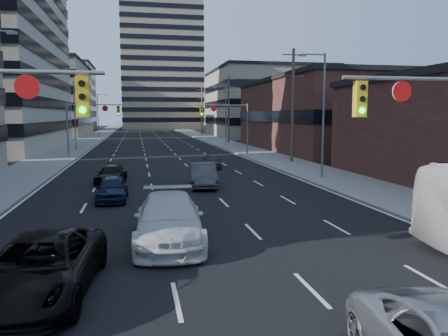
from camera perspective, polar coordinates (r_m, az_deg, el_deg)
road_surface at (r=134.63m, az=-10.19°, el=4.82°), size 18.00×300.00×0.02m
sidewalk_left at (r=134.89m, az=-15.09°, el=4.72°), size 5.00×300.00×0.15m
sidewalk_right at (r=135.34m, az=-5.30°, el=4.94°), size 5.00×300.00×0.15m
office_left_far at (r=106.72m, az=-23.06°, el=8.16°), size 20.00×30.00×16.00m
storefront_right_mid at (r=60.70m, az=14.88°, el=6.53°), size 20.00×30.00×9.00m
office_right_far at (r=96.60m, az=5.41°, el=8.27°), size 22.00×28.00×14.00m
apartment_tower at (r=156.67m, az=-8.30°, el=15.78°), size 26.00×26.00×58.00m
bg_block_left at (r=146.82m, az=-21.47°, el=8.52°), size 24.00×24.00×20.00m
bg_block_right at (r=138.92m, az=3.18°, el=7.45°), size 22.00×22.00×12.00m
signal_far_left at (r=49.77m, az=-17.17°, el=6.19°), size 6.09×0.33×6.00m
signal_far_right at (r=50.59m, az=0.53°, el=6.51°), size 6.09×0.33×6.00m
utility_pole_block at (r=43.18m, az=8.96°, el=8.31°), size 2.20×0.28×11.00m
utility_pole_midblock at (r=72.08m, az=0.62°, el=7.80°), size 2.20×0.28×11.00m
utility_pole_distant at (r=101.62m, az=-2.90°, el=7.53°), size 2.20×0.28×11.00m
streetlight_left_mid at (r=60.01m, az=-18.77°, el=6.92°), size 2.03×0.22×9.00m
streetlight_left_far at (r=94.83m, az=-16.05°, el=6.88°), size 2.03×0.22×9.00m
streetlight_right_near at (r=32.27m, az=12.61°, el=7.45°), size 2.03×0.22×9.00m
streetlight_right_far at (r=65.82m, az=0.11°, el=7.25°), size 2.03×0.22×9.00m
black_pickup at (r=12.42m, az=-22.88°, el=-11.81°), size 3.13×5.87×1.57m
white_van at (r=16.19m, az=-7.20°, el=-6.68°), size 2.78×6.12×1.74m
sedan_blue at (r=24.61m, az=-14.39°, el=-2.62°), size 1.71×4.01×1.35m
sedan_grey_center at (r=28.48m, az=-2.71°, el=-0.94°), size 2.12×4.82×1.54m
sedan_black_far at (r=30.79m, az=-14.50°, el=-0.85°), size 2.26×4.43×1.23m
sedan_grey_right at (r=38.47m, az=-1.58°, el=0.91°), size 1.97×3.92×1.28m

